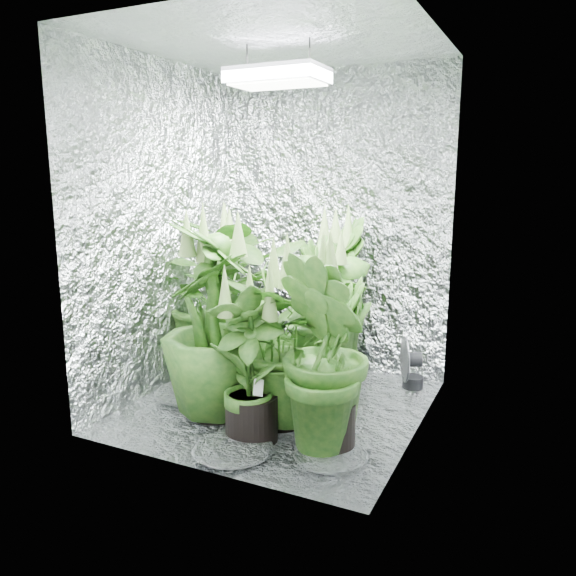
# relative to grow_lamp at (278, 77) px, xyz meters

# --- Properties ---
(ground) EXTENTS (1.60, 1.60, 0.00)m
(ground) POSITION_rel_grow_lamp_xyz_m (0.00, 0.00, -1.83)
(ground) COLOR silver
(ground) RESTS_ON ground
(walls) EXTENTS (1.62, 1.62, 2.00)m
(walls) POSITION_rel_grow_lamp_xyz_m (0.00, 0.00, -0.83)
(walls) COLOR silver
(walls) RESTS_ON ground
(ceiling) EXTENTS (1.60, 1.60, 0.01)m
(ceiling) POSITION_rel_grow_lamp_xyz_m (0.00, 0.00, 0.17)
(ceiling) COLOR silver
(ceiling) RESTS_ON walls
(grow_lamp) EXTENTS (0.50, 0.30, 0.22)m
(grow_lamp) POSITION_rel_grow_lamp_xyz_m (0.00, 0.00, 0.00)
(grow_lamp) COLOR gray
(grow_lamp) RESTS_ON ceiling
(plant_a) EXTENTS (0.94, 0.94, 1.14)m
(plant_a) POSITION_rel_grow_lamp_xyz_m (-0.59, 0.34, -1.29)
(plant_a) COLOR black
(plant_a) RESTS_ON ground
(plant_b) EXTENTS (0.71, 0.71, 1.04)m
(plant_b) POSITION_rel_grow_lamp_xyz_m (0.26, 0.16, -1.34)
(plant_b) COLOR black
(plant_b) RESTS_ON ground
(plant_c) EXTENTS (0.65, 0.65, 1.14)m
(plant_c) POSITION_rel_grow_lamp_xyz_m (0.06, 0.63, -1.30)
(plant_c) COLOR black
(plant_c) RESTS_ON ground
(plant_d) EXTENTS (0.84, 0.84, 1.16)m
(plant_d) POSITION_rel_grow_lamp_xyz_m (-0.26, -0.25, -1.29)
(plant_d) COLOR black
(plant_d) RESTS_ON ground
(plant_e) EXTENTS (1.03, 1.03, 1.02)m
(plant_e) POSITION_rel_grow_lamp_xyz_m (0.10, -0.19, -1.34)
(plant_e) COLOR black
(plant_e) RESTS_ON ground
(plant_f) EXTENTS (0.59, 0.59, 0.90)m
(plant_f) POSITION_rel_grow_lamp_xyz_m (0.06, -0.43, -1.42)
(plant_f) COLOR black
(plant_f) RESTS_ON ground
(plant_g) EXTENTS (0.74, 0.74, 1.06)m
(plant_g) POSITION_rel_grow_lamp_xyz_m (0.45, -0.37, -1.34)
(plant_g) COLOR black
(plant_g) RESTS_ON ground
(circulation_fan) EXTENTS (0.18, 0.27, 0.33)m
(circulation_fan) POSITION_rel_grow_lamp_xyz_m (0.61, 0.61, -1.69)
(circulation_fan) COLOR black
(circulation_fan) RESTS_ON ground
(plant_label) EXTENTS (0.05, 0.02, 0.08)m
(plant_label) POSITION_rel_grow_lamp_xyz_m (0.12, -0.46, -1.53)
(plant_label) COLOR white
(plant_label) RESTS_ON plant_f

